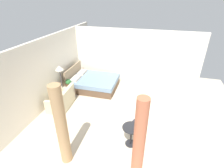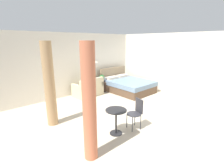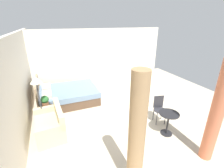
{
  "view_description": "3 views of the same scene",
  "coord_description": "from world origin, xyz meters",
  "px_view_note": "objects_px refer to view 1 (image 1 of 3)",
  "views": [
    {
      "loc": [
        -5.41,
        -1.07,
        4.24
      ],
      "look_at": [
        0.53,
        0.56,
        0.94
      ],
      "focal_mm": 27.1,
      "sensor_mm": 36.0,
      "label": 1
    },
    {
      "loc": [
        -4.29,
        -3.51,
        2.44
      ],
      "look_at": [
        -0.35,
        0.85,
        0.9
      ],
      "focal_mm": 26.5,
      "sensor_mm": 36.0,
      "label": 2
    },
    {
      "loc": [
        -4.49,
        2.29,
        3.11
      ],
      "look_at": [
        0.52,
        0.3,
        0.95
      ],
      "focal_mm": 25.45,
      "sensor_mm": 36.0,
      "label": 3
    }
  ],
  "objects_px": {
    "couch": "(62,100)",
    "vase": "(70,82)",
    "balcony_table": "(131,133)",
    "potted_plant": "(68,83)",
    "cafe_chair_near_window": "(139,119)",
    "nightstand": "(70,90)",
    "floor_lamp": "(60,72)",
    "bed": "(93,83)"
  },
  "relations": [
    {
      "from": "balcony_table",
      "to": "potted_plant",
      "type": "bearing_deg",
      "value": 56.92
    },
    {
      "from": "nightstand",
      "to": "floor_lamp",
      "type": "distance_m",
      "value": 1.23
    },
    {
      "from": "floor_lamp",
      "to": "balcony_table",
      "type": "xyz_separation_m",
      "value": [
        -1.76,
        -3.36,
        -0.9
      ]
    },
    {
      "from": "bed",
      "to": "balcony_table",
      "type": "relative_size",
      "value": 3.28
    },
    {
      "from": "potted_plant",
      "to": "balcony_table",
      "type": "height_order",
      "value": "potted_plant"
    },
    {
      "from": "couch",
      "to": "vase",
      "type": "height_order",
      "value": "couch"
    },
    {
      "from": "vase",
      "to": "floor_lamp",
      "type": "bearing_deg",
      "value": 173.65
    },
    {
      "from": "vase",
      "to": "cafe_chair_near_window",
      "type": "relative_size",
      "value": 0.24
    },
    {
      "from": "bed",
      "to": "nightstand",
      "type": "distance_m",
      "value": 1.21
    },
    {
      "from": "vase",
      "to": "floor_lamp",
      "type": "relative_size",
      "value": 0.13
    },
    {
      "from": "vase",
      "to": "balcony_table",
      "type": "bearing_deg",
      "value": -125.31
    },
    {
      "from": "couch",
      "to": "balcony_table",
      "type": "xyz_separation_m",
      "value": [
        -1.26,
        -3.14,
        0.18
      ]
    },
    {
      "from": "bed",
      "to": "cafe_chair_near_window",
      "type": "relative_size",
      "value": 2.6
    },
    {
      "from": "nightstand",
      "to": "floor_lamp",
      "type": "height_order",
      "value": "floor_lamp"
    },
    {
      "from": "nightstand",
      "to": "floor_lamp",
      "type": "bearing_deg",
      "value": 167.89
    },
    {
      "from": "balcony_table",
      "to": "cafe_chair_near_window",
      "type": "distance_m",
      "value": 0.66
    },
    {
      "from": "vase",
      "to": "balcony_table",
      "type": "relative_size",
      "value": 0.31
    },
    {
      "from": "bed",
      "to": "balcony_table",
      "type": "distance_m",
      "value": 3.97
    },
    {
      "from": "potted_plant",
      "to": "floor_lamp",
      "type": "distance_m",
      "value": 0.79
    },
    {
      "from": "potted_plant",
      "to": "vase",
      "type": "height_order",
      "value": "potted_plant"
    },
    {
      "from": "couch",
      "to": "bed",
      "type": "bearing_deg",
      "value": -20.32
    },
    {
      "from": "balcony_table",
      "to": "floor_lamp",
      "type": "bearing_deg",
      "value": 62.36
    },
    {
      "from": "couch",
      "to": "cafe_chair_near_window",
      "type": "relative_size",
      "value": 1.52
    },
    {
      "from": "potted_plant",
      "to": "cafe_chair_near_window",
      "type": "relative_size",
      "value": 0.43
    },
    {
      "from": "couch",
      "to": "nightstand",
      "type": "height_order",
      "value": "couch"
    },
    {
      "from": "vase",
      "to": "balcony_table",
      "type": "xyz_separation_m",
      "value": [
        -2.33,
        -3.29,
        -0.11
      ]
    },
    {
      "from": "vase",
      "to": "balcony_table",
      "type": "distance_m",
      "value": 4.04
    },
    {
      "from": "potted_plant",
      "to": "vase",
      "type": "relative_size",
      "value": 1.79
    },
    {
      "from": "bed",
      "to": "nightstand",
      "type": "bearing_deg",
      "value": 138.2
    },
    {
      "from": "bed",
      "to": "vase",
      "type": "height_order",
      "value": "bed"
    },
    {
      "from": "potted_plant",
      "to": "floor_lamp",
      "type": "relative_size",
      "value": 0.23
    },
    {
      "from": "couch",
      "to": "floor_lamp",
      "type": "distance_m",
      "value": 1.21
    },
    {
      "from": "bed",
      "to": "vase",
      "type": "bearing_deg",
      "value": 132.95
    },
    {
      "from": "couch",
      "to": "floor_lamp",
      "type": "height_order",
      "value": "floor_lamp"
    },
    {
      "from": "potted_plant",
      "to": "vase",
      "type": "bearing_deg",
      "value": 12.97
    },
    {
      "from": "bed",
      "to": "vase",
      "type": "xyz_separation_m",
      "value": [
        -0.78,
        0.84,
        0.28
      ]
    },
    {
      "from": "floor_lamp",
      "to": "balcony_table",
      "type": "distance_m",
      "value": 3.89
    },
    {
      "from": "vase",
      "to": "cafe_chair_near_window",
      "type": "xyz_separation_m",
      "value": [
        -1.69,
        -3.45,
        -0.06
      ]
    },
    {
      "from": "floor_lamp",
      "to": "cafe_chair_near_window",
      "type": "xyz_separation_m",
      "value": [
        -1.12,
        -3.52,
        -0.85
      ]
    },
    {
      "from": "nightstand",
      "to": "balcony_table",
      "type": "bearing_deg",
      "value": -124.17
    },
    {
      "from": "cafe_chair_near_window",
      "to": "floor_lamp",
      "type": "bearing_deg",
      "value": 72.34
    },
    {
      "from": "floor_lamp",
      "to": "nightstand",
      "type": "bearing_deg",
      "value": -12.11
    }
  ]
}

